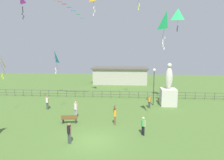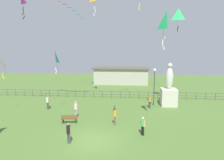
% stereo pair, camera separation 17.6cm
% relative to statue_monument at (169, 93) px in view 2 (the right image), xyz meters
% --- Properties ---
extents(ground_plane, '(80.00, 80.00, 0.00)m').
position_rel_statue_monument_xyz_m(ground_plane, '(-7.64, -10.67, -1.57)').
color(ground_plane, '#517533').
extents(statue_monument, '(1.88, 1.88, 5.26)m').
position_rel_statue_monument_xyz_m(statue_monument, '(0.00, 0.00, 0.00)').
color(statue_monument, beige).
rests_on(statue_monument, ground_plane).
extents(lamppost, '(0.36, 0.36, 4.61)m').
position_rel_statue_monument_xyz_m(lamppost, '(-1.83, -0.19, 1.76)').
color(lamppost, '#38383D').
rests_on(lamppost, ground_plane).
extents(park_bench, '(1.54, 0.63, 0.85)m').
position_rel_statue_monument_xyz_m(park_bench, '(-10.51, -7.14, -1.11)').
color(park_bench, brown).
rests_on(park_bench, ground_plane).
extents(person_0, '(0.38, 0.32, 1.53)m').
position_rel_statue_monument_xyz_m(person_0, '(-2.44, -1.43, -0.69)').
color(person_0, '#3F4C47').
rests_on(person_0, ground_plane).
extents(person_1, '(0.43, 0.30, 1.62)m').
position_rel_statue_monument_xyz_m(person_1, '(-9.34, -11.27, -0.64)').
color(person_1, '#3F4C47').
rests_on(person_1, ground_plane).
extents(person_2, '(0.35, 0.37, 1.57)m').
position_rel_statue_monument_xyz_m(person_2, '(-3.70, -9.32, -0.67)').
color(person_2, black).
rests_on(person_2, ground_plane).
extents(person_3, '(0.33, 0.51, 1.97)m').
position_rel_statue_monument_xyz_m(person_3, '(-6.17, -7.15, -0.59)').
color(person_3, brown).
rests_on(person_3, ground_plane).
extents(person_4, '(0.46, 0.32, 1.73)m').
position_rel_statue_monument_xyz_m(person_4, '(-10.29, -5.48, -0.58)').
color(person_4, '#99999E').
rests_on(person_4, ground_plane).
extents(person_5, '(0.45, 0.40, 1.93)m').
position_rel_statue_monument_xyz_m(person_5, '(-14.30, -2.90, -0.60)').
color(person_5, '#3F4C47').
rests_on(person_5, ground_plane).
extents(kite_1, '(0.85, 1.16, 3.19)m').
position_rel_statue_monument_xyz_m(kite_1, '(-1.84, -7.50, 7.76)').
color(kite_1, '#1EB759').
extents(kite_2, '(0.86, 1.04, 2.49)m').
position_rel_statue_monument_xyz_m(kite_2, '(-12.84, -4.00, 4.54)').
color(kite_2, '#198CD1').
extents(kite_3, '(1.22, 0.97, 2.59)m').
position_rel_statue_monument_xyz_m(kite_3, '(0.66, -0.20, 9.23)').
color(kite_3, '#1EB759').
extents(kite_5, '(0.86, 0.71, 2.47)m').
position_rel_statue_monument_xyz_m(kite_5, '(-16.54, -3.28, 10.50)').
color(kite_5, '#B22DB2').
extents(kite_6, '(0.87, 0.91, 2.53)m').
position_rel_statue_monument_xyz_m(kite_6, '(-18.10, -5.37, 4.11)').
color(kite_6, yellow).
extents(waterfront_railing, '(36.04, 0.06, 0.95)m').
position_rel_statue_monument_xyz_m(waterfront_railing, '(-8.00, 3.33, -0.95)').
color(waterfront_railing, '#4C4742').
rests_on(waterfront_railing, ground_plane).
extents(pavilion_building, '(10.87, 4.78, 3.20)m').
position_rel_statue_monument_xyz_m(pavilion_building, '(-6.58, 15.33, 0.05)').
color(pavilion_building, '#B7B2A3').
rests_on(pavilion_building, ground_plane).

